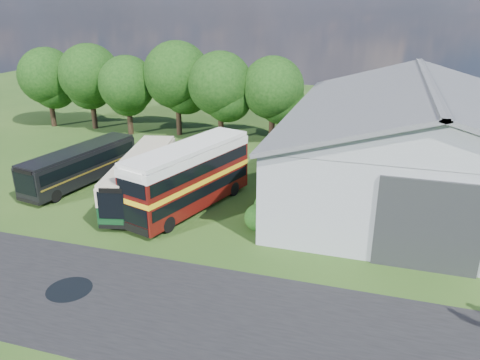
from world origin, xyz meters
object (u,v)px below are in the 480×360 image
(bus_green_single, at_px, (142,176))
(bus_maroon_double, at_px, (189,178))
(storage_shed, at_px, (420,134))
(bus_dark_single, at_px, (81,165))

(bus_green_single, distance_m, bus_maroon_double, 3.98)
(storage_shed, distance_m, bus_green_single, 20.17)
(storage_shed, height_order, bus_green_single, storage_shed)
(storage_shed, bearing_deg, bus_dark_single, -165.23)
(bus_green_single, relative_size, bus_dark_single, 1.11)
(bus_green_single, bearing_deg, bus_maroon_double, -22.31)
(storage_shed, relative_size, bus_maroon_double, 2.34)
(bus_dark_single, bearing_deg, storage_shed, 24.97)
(bus_maroon_double, xyz_separation_m, bus_dark_single, (-9.77, 1.90, -0.72))
(bus_green_single, relative_size, bus_maroon_double, 1.08)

